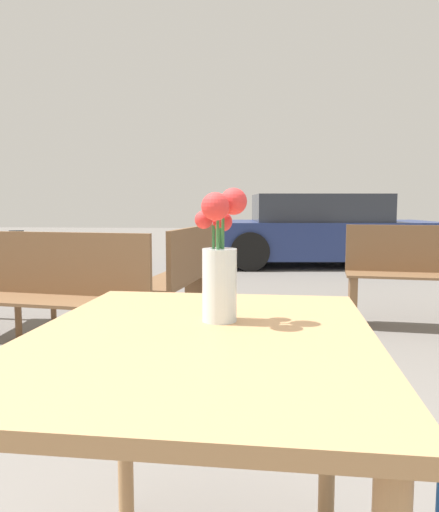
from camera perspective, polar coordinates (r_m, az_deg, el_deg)
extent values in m
cube|color=tan|center=(1.11, -2.24, -9.62)|extent=(0.81, 1.03, 0.03)
cylinder|color=tan|center=(1.71, -10.80, -17.28)|extent=(0.05, 0.05, 0.72)
cylinder|color=tan|center=(1.64, 12.29, -18.34)|extent=(0.05, 0.05, 0.72)
cylinder|color=silver|center=(1.21, 0.00, -3.34)|extent=(0.08, 0.08, 0.18)
cylinder|color=silver|center=(1.21, 0.00, -4.99)|extent=(0.07, 0.07, 0.10)
cylinder|color=#337038|center=(1.20, 0.39, -0.90)|extent=(0.01, 0.01, 0.26)
sphere|color=red|center=(1.19, 1.62, 6.26)|extent=(0.06, 0.06, 0.06)
cylinder|color=#337038|center=(1.21, 0.11, -1.88)|extent=(0.01, 0.01, 0.22)
sphere|color=red|center=(1.23, 0.33, 3.95)|extent=(0.05, 0.05, 0.05)
cylinder|color=#337038|center=(1.21, -0.69, -1.76)|extent=(0.01, 0.01, 0.22)
sphere|color=red|center=(1.21, -1.81, 4.16)|extent=(0.04, 0.04, 0.04)
cylinder|color=#337038|center=(1.18, -0.21, -1.31)|extent=(0.01, 0.01, 0.25)
sphere|color=red|center=(1.15, -0.48, 5.68)|extent=(0.07, 0.07, 0.07)
cube|color=brown|center=(4.45, 23.79, -2.14)|extent=(1.51, 0.55, 0.02)
cube|color=brown|center=(4.58, 23.49, 0.74)|extent=(1.47, 0.23, 0.40)
cube|color=brown|center=(4.39, 14.96, -4.91)|extent=(0.10, 0.33, 0.43)
cube|color=brown|center=(4.11, -4.56, -2.28)|extent=(0.58, 1.55, 0.02)
cube|color=brown|center=(4.04, -2.41, 0.59)|extent=(0.26, 1.50, 0.40)
cube|color=brown|center=(3.50, -7.96, -7.52)|extent=(0.33, 0.11, 0.43)
cube|color=brown|center=(4.80, -2.05, -3.78)|extent=(0.33, 0.11, 0.43)
cube|color=brown|center=(3.32, -21.05, -4.64)|extent=(1.54, 0.59, 0.02)
cube|color=brown|center=(3.42, -19.66, -0.73)|extent=(1.49, 0.27, 0.40)
cube|color=brown|center=(3.04, -9.89, -9.65)|extent=(0.11, 0.33, 0.43)
cylinder|color=brown|center=(4.04, -22.11, -3.93)|extent=(0.05, 0.05, 0.73)
cylinder|color=brown|center=(4.68, -18.55, -2.48)|extent=(0.05, 0.05, 0.73)
cylinder|color=black|center=(6.40, -16.68, -0.74)|extent=(0.60, 0.22, 0.62)
cube|color=black|center=(6.42, -20.72, 0.94)|extent=(0.77, 0.27, 0.03)
cylinder|color=black|center=(6.43, -22.17, 1.72)|extent=(0.02, 0.02, 0.18)
cube|color=black|center=(6.43, -22.20, 2.54)|extent=(0.17, 0.11, 0.04)
cube|color=black|center=(6.37, -17.18, 2.28)|extent=(0.17, 0.43, 0.02)
cube|color=navy|center=(8.58, 11.13, 1.93)|extent=(3.97, 1.95, 0.60)
cube|color=#2D333D|center=(8.56, 11.20, 5.42)|extent=(2.23, 1.67, 0.45)
cylinder|color=black|center=(9.64, 17.16, 1.39)|extent=(0.61, 0.23, 0.60)
cylinder|color=black|center=(8.17, 20.42, 0.50)|extent=(0.61, 0.23, 0.60)
cylinder|color=black|center=(9.21, 2.85, 1.44)|extent=(0.61, 0.23, 0.60)
cylinder|color=black|center=(7.66, 3.50, 0.52)|extent=(0.61, 0.23, 0.60)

